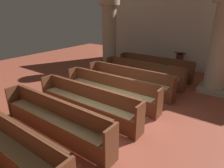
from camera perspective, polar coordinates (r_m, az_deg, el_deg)
ground_plane at (r=5.75m, az=0.27°, el=-9.45°), size 19.20×19.20×0.00m
back_wall at (r=10.54m, az=20.84°, el=16.00°), size 10.00×0.16×4.50m
pew_row_0 at (r=9.25m, az=12.39°, el=5.21°), size 3.51×0.47×0.90m
pew_row_1 at (r=8.25m, az=9.09°, el=3.54°), size 3.51×0.46×0.90m
pew_row_2 at (r=7.29m, az=4.92°, el=1.41°), size 3.51×0.46×0.90m
pew_row_3 at (r=6.40m, az=-0.46°, el=-1.35°), size 3.51×0.46×0.90m
pew_row_4 at (r=5.60m, az=-7.49°, el=-4.93°), size 3.51×0.46×0.90m
pew_row_5 at (r=4.93m, az=-16.75°, el=-9.46°), size 3.51×0.47×0.90m
pew_row_6 at (r=4.47m, az=-28.72°, el=-14.77°), size 3.51×0.46×0.90m
pillar_aisle_side at (r=7.92m, az=29.45°, el=10.17°), size 1.03×1.03×3.45m
pillar_far_side at (r=10.20m, az=-0.82°, el=14.59°), size 1.03×1.03×3.45m
lectern at (r=9.98m, az=19.08°, el=5.48°), size 0.48×0.45×1.08m
hymn_book at (r=7.97m, az=15.54°, el=5.63°), size 0.13×0.20×0.03m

